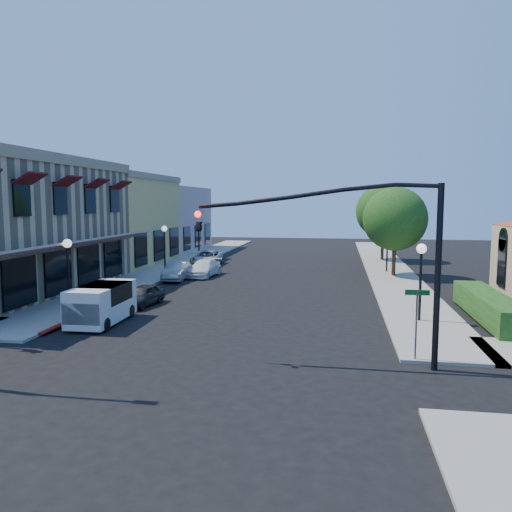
% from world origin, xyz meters
% --- Properties ---
extents(ground, '(120.00, 120.00, 0.00)m').
position_xyz_m(ground, '(0.00, 0.00, 0.00)').
color(ground, black).
rests_on(ground, ground).
extents(sidewalk_left, '(3.50, 50.00, 0.12)m').
position_xyz_m(sidewalk_left, '(-8.75, 27.00, 0.06)').
color(sidewalk_left, gray).
rests_on(sidewalk_left, ground).
extents(sidewalk_right, '(3.50, 50.00, 0.12)m').
position_xyz_m(sidewalk_right, '(8.75, 27.00, 0.06)').
color(sidewalk_right, gray).
rests_on(sidewalk_right, ground).
extents(curb_red_strip, '(0.25, 10.00, 0.06)m').
position_xyz_m(curb_red_strip, '(-6.90, 8.00, 0.00)').
color(curb_red_strip, maroon).
rests_on(curb_red_strip, ground).
extents(yellow_stucco_building, '(10.00, 12.00, 7.60)m').
position_xyz_m(yellow_stucco_building, '(-15.50, 26.00, 3.80)').
color(yellow_stucco_building, '#DCB463').
rests_on(yellow_stucco_building, ground).
extents(pink_stucco_building, '(10.00, 12.00, 7.00)m').
position_xyz_m(pink_stucco_building, '(-15.50, 38.00, 3.50)').
color(pink_stucco_building, '#C29893').
rests_on(pink_stucco_building, ground).
extents(hedge, '(1.40, 8.00, 1.10)m').
position_xyz_m(hedge, '(11.70, 9.00, 0.00)').
color(hedge, '#174213').
rests_on(hedge, ground).
extents(street_tree_a, '(4.56, 4.56, 6.48)m').
position_xyz_m(street_tree_a, '(8.80, 22.00, 4.19)').
color(street_tree_a, '#382616').
rests_on(street_tree_a, ground).
extents(street_tree_b, '(4.94, 4.94, 7.02)m').
position_xyz_m(street_tree_b, '(8.80, 32.00, 4.54)').
color(street_tree_b, '#382616').
rests_on(street_tree_b, ground).
extents(signal_mast_arm, '(8.01, 0.39, 6.00)m').
position_xyz_m(signal_mast_arm, '(5.86, 1.50, 4.09)').
color(signal_mast_arm, black).
rests_on(signal_mast_arm, ground).
extents(street_name_sign, '(0.80, 0.06, 2.50)m').
position_xyz_m(street_name_sign, '(7.50, 2.20, 1.70)').
color(street_name_sign, '#595B5E').
rests_on(street_name_sign, ground).
extents(lamppost_left_near, '(0.44, 0.44, 3.57)m').
position_xyz_m(lamppost_left_near, '(-8.50, 8.00, 2.74)').
color(lamppost_left_near, black).
rests_on(lamppost_left_near, ground).
extents(lamppost_left_far, '(0.44, 0.44, 3.57)m').
position_xyz_m(lamppost_left_far, '(-8.50, 22.00, 2.74)').
color(lamppost_left_far, black).
rests_on(lamppost_left_far, ground).
extents(lamppost_right_near, '(0.44, 0.44, 3.57)m').
position_xyz_m(lamppost_right_near, '(8.50, 8.00, 2.74)').
color(lamppost_right_near, black).
rests_on(lamppost_right_near, ground).
extents(lamppost_right_far, '(0.44, 0.44, 3.57)m').
position_xyz_m(lamppost_right_far, '(8.50, 24.00, 2.74)').
color(lamppost_right_far, black).
rests_on(lamppost_right_far, ground).
extents(white_van, '(1.81, 3.95, 1.73)m').
position_xyz_m(white_van, '(-5.50, 5.49, 1.00)').
color(white_van, silver).
rests_on(white_van, ground).
extents(parked_car_a, '(1.70, 3.36, 1.10)m').
position_xyz_m(parked_car_a, '(-5.22, 9.45, 0.55)').
color(parked_car_a, black).
rests_on(parked_car_a, ground).
extents(parked_car_b, '(1.68, 3.95, 1.27)m').
position_xyz_m(parked_car_b, '(-6.20, 18.01, 0.63)').
color(parked_car_b, gray).
rests_on(parked_car_b, ground).
extents(parked_car_c, '(2.00, 4.24, 1.20)m').
position_xyz_m(parked_car_c, '(-4.80, 20.00, 0.60)').
color(parked_car_c, white).
rests_on(parked_car_c, ground).
extents(parked_car_d, '(2.30, 4.71, 1.29)m').
position_xyz_m(parked_car_d, '(-6.20, 26.00, 0.64)').
color(parked_car_d, '#9FA1A4').
rests_on(parked_car_d, ground).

